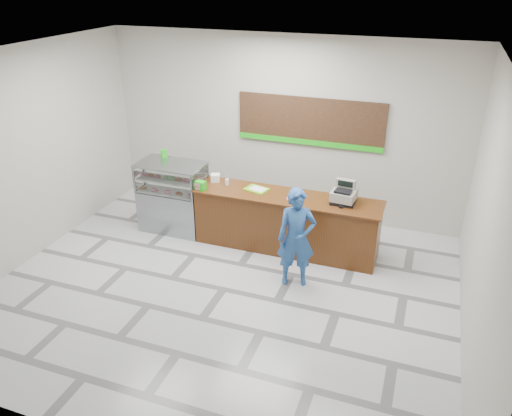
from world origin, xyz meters
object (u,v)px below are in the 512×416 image
(customer, at_px, (296,238))
(serving_tray, at_px, (257,189))
(display_case, at_px, (173,196))
(cash_register, at_px, (344,195))
(sales_counter, at_px, (286,222))

(customer, bearing_deg, serving_tray, 116.00)
(display_case, distance_m, cash_register, 3.21)
(sales_counter, bearing_deg, display_case, -180.00)
(sales_counter, distance_m, customer, 1.11)
(display_case, bearing_deg, cash_register, 1.47)
(display_case, relative_size, cash_register, 3.04)
(customer, bearing_deg, display_case, 141.43)
(sales_counter, xyz_separation_m, cash_register, (0.95, 0.08, 0.65))
(sales_counter, height_order, cash_register, cash_register)
(display_case, xyz_separation_m, customer, (2.67, -0.97, 0.13))
(sales_counter, xyz_separation_m, serving_tray, (-0.57, 0.07, 0.52))
(sales_counter, relative_size, customer, 2.02)
(cash_register, relative_size, serving_tray, 0.97)
(serving_tray, relative_size, customer, 0.28)
(sales_counter, distance_m, cash_register, 1.16)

